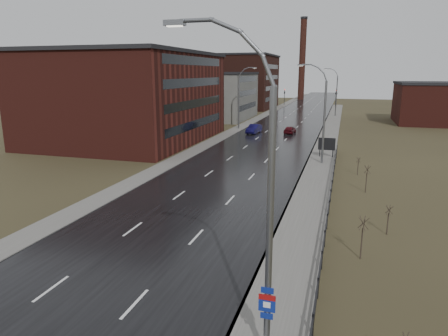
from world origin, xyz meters
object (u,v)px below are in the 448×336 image
Objects in this scene: streetlight_main at (261,206)px; car_far at (290,130)px; billboard at (327,145)px; car_near at (254,129)px.

streetlight_main is 57.25m from car_far.
streetlight_main reaches higher than billboard.
streetlight_main is at bearing -90.95° from billboard.
billboard is 0.65× the size of car_far.
car_near is (-12.47, 55.30, -5.29)m from streetlight_main.
streetlight_main is at bearing 101.30° from car_far.
car_near is 6.22m from car_far.
billboard reaches higher than car_near.
car_near is 1.17× the size of car_far.
car_near is at bearing 102.70° from streetlight_main.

